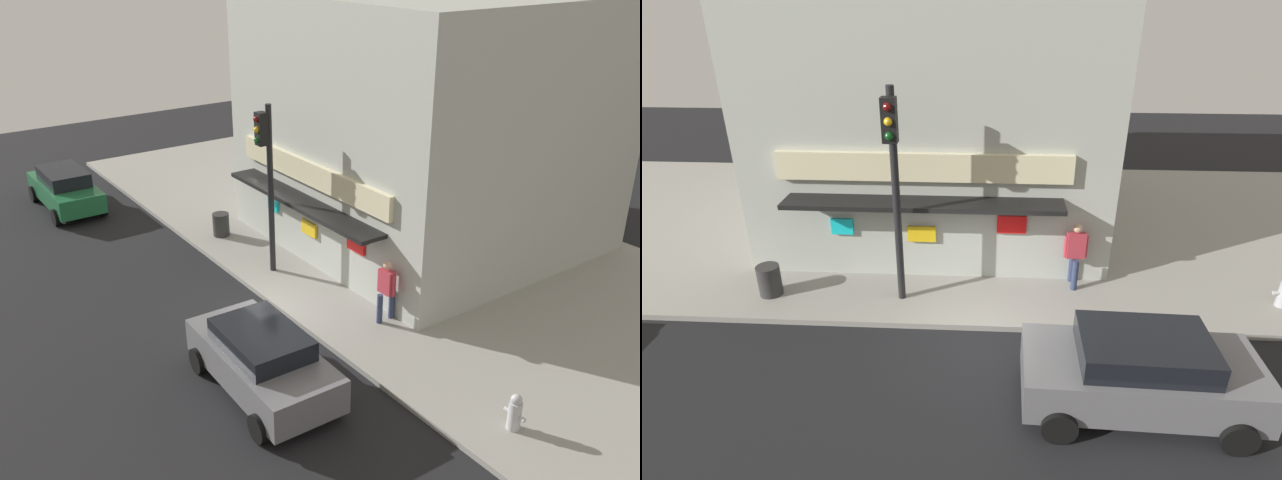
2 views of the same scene
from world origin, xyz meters
TOP-DOWN VIEW (x-y plane):
  - ground_plane at (0.00, 0.00)m, footprint 49.15×49.15m
  - sidewalk at (0.00, 5.96)m, footprint 32.77×11.92m
  - corner_building at (-1.44, 6.87)m, footprint 9.62×10.10m
  - traffic_light at (-1.95, 1.02)m, footprint 0.32×0.58m
  - fire_hydrant at (7.38, 1.25)m, footprint 0.53×0.29m
  - trash_can at (-5.30, 1.10)m, footprint 0.57×0.57m
  - pedestrian at (2.41, 1.97)m, footprint 0.61×0.60m
  - parked_car_green at (-11.39, -2.34)m, footprint 4.36×1.93m
  - parked_car_grey at (3.00, -2.23)m, footprint 4.31×2.20m

SIDE VIEW (x-z plane):
  - ground_plane at x=0.00m, z-range 0.00..0.00m
  - sidewalk at x=0.00m, z-range 0.00..0.15m
  - trash_can at x=-5.30m, z-range 0.15..0.94m
  - fire_hydrant at x=7.38m, z-range 0.13..0.98m
  - parked_car_green at x=-11.39m, z-range 0.03..1.59m
  - parked_car_grey at x=3.00m, z-range 0.04..1.64m
  - pedestrian at x=2.41m, z-range 0.24..1.98m
  - traffic_light at x=-1.95m, z-range 0.87..6.06m
  - corner_building at x=-1.44m, z-range 0.14..8.13m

